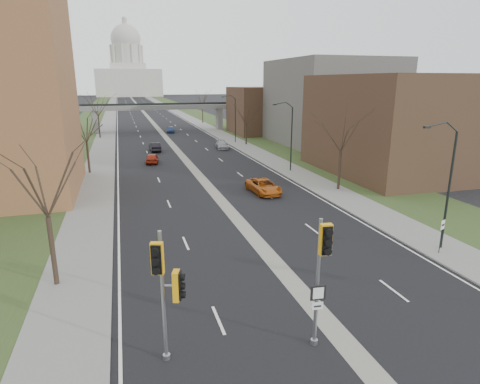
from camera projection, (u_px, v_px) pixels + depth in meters
name	position (u px, v px, depth m)	size (l,w,h in m)	color
ground	(331.00, 326.00, 19.01)	(700.00, 700.00, 0.00)	black
road_surface	(143.00, 111.00, 157.60)	(20.00, 600.00, 0.01)	black
median_strip	(143.00, 111.00, 157.60)	(1.20, 600.00, 0.02)	gray
sidewalk_right	(173.00, 110.00, 160.88)	(4.00, 600.00, 0.12)	gray
sidewalk_left	(111.00, 111.00, 154.30)	(4.00, 600.00, 0.12)	gray
grass_verge_right	(188.00, 110.00, 162.53)	(8.00, 600.00, 0.10)	#293D1C
grass_verge_left	(94.00, 112.00, 152.66)	(8.00, 600.00, 0.10)	#293D1C
commercial_block_near	(395.00, 125.00, 49.86)	(16.00, 20.00, 12.00)	#462F20
commercial_block_mid	(330.00, 103.00, 72.73)	(18.00, 22.00, 15.00)	#605E58
commercial_block_far	(265.00, 111.00, 88.39)	(14.00, 14.00, 10.00)	#462F20
pedestrian_bridge	(159.00, 110.00, 91.64)	(34.00, 3.00, 6.45)	slate
capitol	(128.00, 71.00, 309.72)	(48.00, 42.00, 55.75)	beige
streetlight_near	(444.00, 150.00, 25.71)	(2.61, 0.20, 8.70)	black
streetlight_mid	(286.00, 117.00, 49.74)	(2.61, 0.20, 8.70)	black
streetlight_far	(231.00, 105.00, 73.76)	(2.61, 0.20, 8.70)	black
tree_left_a	(42.00, 172.00, 21.07)	(7.20, 7.20, 9.40)	#382B21
tree_left_b	(85.00, 124.00, 48.90)	(6.75, 6.75, 8.81)	#382B21
tree_left_c	(97.00, 103.00, 80.09)	(7.65, 7.65, 9.99)	#382B21
tree_right_a	(342.00, 128.00, 41.13)	(7.20, 7.20, 9.40)	#382B21
tree_right_b	(246.00, 113.00, 71.84)	(6.30, 6.30, 8.22)	#382B21
tree_right_c	(202.00, 97.00, 108.47)	(7.65, 7.65, 9.99)	#382B21
signal_pole_left	(166.00, 281.00, 15.58)	(1.27, 0.96, 5.73)	gray
signal_pole_median	(322.00, 262.00, 16.35)	(0.68, 0.97, 5.87)	gray
speed_limit_sign	(442.00, 230.00, 26.47)	(0.47, 0.22, 2.32)	black
car_left_near	(152.00, 158.00, 56.89)	(1.68, 4.18, 1.42)	#AC2B13
car_left_far	(155.00, 147.00, 66.43)	(1.56, 4.47, 1.47)	black
car_right_near	(264.00, 186.00, 41.54)	(2.42, 5.26, 1.46)	#AF5312
car_right_mid	(222.00, 145.00, 68.93)	(1.88, 4.62, 1.34)	gray
car_right_far	(171.00, 129.00, 90.77)	(1.65, 4.09, 1.39)	navy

